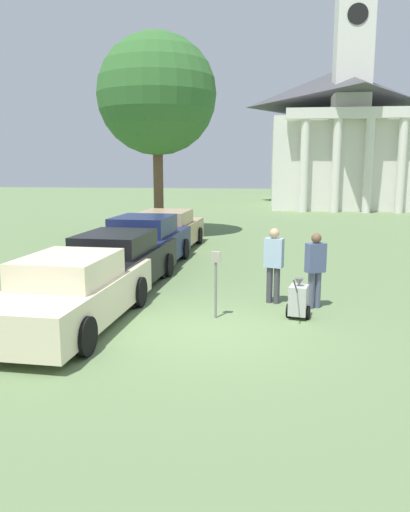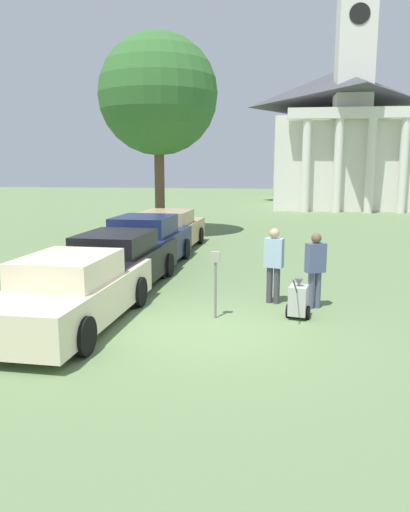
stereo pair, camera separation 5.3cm
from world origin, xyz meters
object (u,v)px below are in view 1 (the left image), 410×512
Objects in this scene: person_worker at (274,261)px; equipment_cart at (298,300)px; parking_meter at (216,272)px; church at (337,134)px; parked_car_cream at (73,293)px; parked_car_black at (118,263)px; parked_car_tan at (167,231)px; person_supervisor at (315,266)px; parked_car_navy at (145,244)px.

equipment_cart is at bearing 132.23° from person_worker.
church reaches higher than parking_meter.
parked_car_cream is 0.93× the size of parked_car_black.
parked_car_cream is 3.50× the size of parking_meter.
parked_car_tan is at bearing -110.31° from church.
person_supervisor reaches higher than parked_car_cream.
parking_meter is at bearing 20.21° from parked_car_cream.
person_supervisor is 32.83m from church.
church is at bearing 72.48° from parked_car_tan.
parked_car_navy is 6.51m from equipment_cart.
parked_car_cream is 4.47m from person_worker.
equipment_cart is (-0.39, -0.80, -0.56)m from person_supervisor.
parked_car_navy is at bearing -87.22° from parked_car_tan.
parked_car_cream is 1.00× the size of parked_car_navy.
parked_car_tan is 0.24× the size of church.
church reaches higher than person_supervisor.
person_worker is at bearing -40.48° from parked_car_navy.
parked_car_tan is 3.62× the size of parking_meter.
parking_meter is (2.71, 0.85, 0.30)m from parked_car_cream.
church is (4.41, 32.19, 4.67)m from person_supervisor.
church is (9.21, 34.05, 4.96)m from parked_car_cream.
parking_meter is 1.39× the size of equipment_cart.
church reaches higher than person_worker.
parked_car_navy is at bearing 92.78° from parked_car_cream.
parked_car_tan is 8.02m from person_worker.
person_supervisor is 0.08× the size of church.
person_worker is 0.08× the size of church.
parked_car_black is 1.08× the size of parked_car_navy.
church is (9.21, 31.06, 4.94)m from parked_car_black.
parked_car_cream is 0.97× the size of parked_car_tan.
parked_car_black reaches higher than parked_car_cream.
parked_car_black is at bearing -87.22° from parked_car_navy.
person_supervisor is at bearing -97.80° from church.
parked_car_navy reaches higher than parked_car_tan.
parked_car_tan is at bearing 130.45° from equipment_cart.
parked_car_black is at bearing -87.22° from parked_car_tan.
parked_car_black is 3.78× the size of parking_meter.
church reaches higher than parked_car_navy.
person_worker is (3.90, -7.00, 0.30)m from parked_car_tan.
parked_car_navy is at bearing 92.78° from parked_car_black.
person_worker reaches higher than parking_meter.
parked_car_navy reaches higher than equipment_cart.
parked_car_navy is 3.51× the size of parking_meter.
parked_car_cream is 5.15m from person_supervisor.
parked_car_cream reaches higher than parking_meter.
parked_car_black is 3.46m from parking_meter.
person_worker is at bearing 47.79° from parking_meter.
parked_car_tan is 8.74m from person_supervisor.
parking_meter is 34.14m from church.
parked_car_tan is at bearing 92.78° from parked_car_black.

